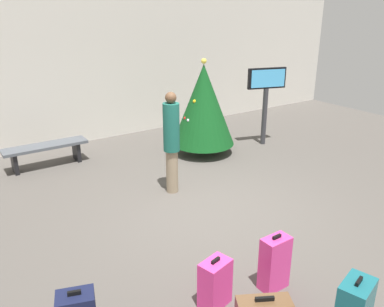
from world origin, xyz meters
name	(u,v)px	position (x,y,z in m)	size (l,w,h in m)	color
ground_plane	(213,210)	(0.00, 0.00, 0.00)	(16.00, 16.00, 0.00)	#514C47
back_wall	(98,71)	(0.00, 4.74, 1.68)	(16.00, 0.20, 3.36)	beige
holiday_tree	(203,105)	(1.45, 2.35, 1.12)	(1.40, 1.40, 2.14)	#4C3319
flight_info_kiosk	(266,91)	(3.04, 2.04, 1.30)	(0.92, 0.35, 1.85)	#333338
waiting_bench	(46,150)	(-1.75, 3.49, 0.37)	(1.69, 0.44, 0.48)	#4C5159
traveller_0	(172,140)	(-0.19, 0.99, 0.98)	(0.40, 0.40, 1.83)	gray
suitcase_3	(275,263)	(-0.55, -1.93, 0.34)	(0.35, 0.21, 0.71)	#E5388C
suitcase_4	(215,283)	(-1.31, -1.78, 0.28)	(0.39, 0.31, 0.60)	#E5388C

